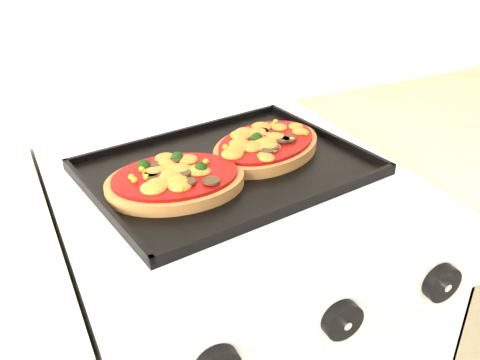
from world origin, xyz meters
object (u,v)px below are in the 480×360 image
stove (234,360)px  pizza_right (266,145)px  baking_tray (228,167)px  pizza_left (175,179)px

stove → pizza_right: pizza_right is taller
baking_tray → pizza_right: pizza_right is taller
pizza_left → pizza_right: (0.20, 0.05, 0.00)m
pizza_left → pizza_right: 0.20m
stove → pizza_right: size_ratio=3.87×
stove → pizza_right: 0.49m
stove → pizza_right: bearing=22.9°
stove → pizza_left: size_ratio=3.95×
baking_tray → pizza_right: bearing=5.1°
stove → pizza_right: (0.09, 0.04, 0.48)m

